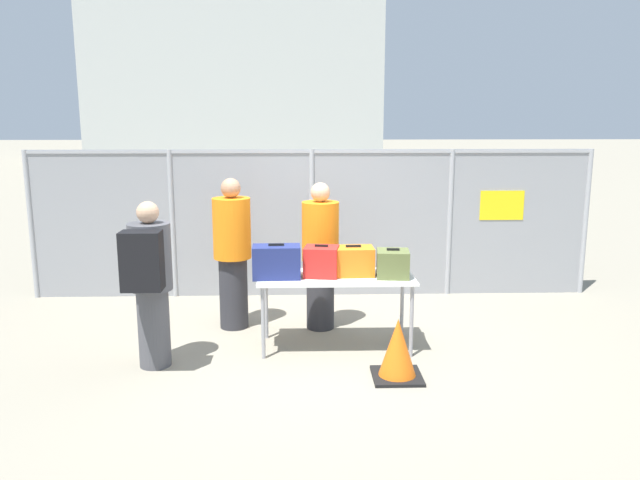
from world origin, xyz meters
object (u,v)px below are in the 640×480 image
(suitcase_red, at_px, (321,261))
(security_worker_near, at_px, (320,254))
(suitcase_olive, at_px, (393,264))
(security_worker_far, at_px, (232,252))
(inspection_table, at_px, (336,282))
(traveler_hooded, at_px, (150,279))
(utility_trailer, at_px, (449,241))
(traffic_cone, at_px, (398,350))
(suitcase_navy, at_px, (276,262))
(suitcase_orange, at_px, (353,261))

(suitcase_red, bearing_deg, security_worker_near, 89.14)
(suitcase_olive, xyz_separation_m, security_worker_far, (-1.74, 0.74, -0.02))
(security_worker_near, bearing_deg, inspection_table, 83.15)
(traveler_hooded, distance_m, utility_trailer, 5.89)
(security_worker_far, distance_m, traffic_cone, 2.35)
(suitcase_navy, distance_m, utility_trailer, 4.80)
(inspection_table, relative_size, suitcase_red, 4.16)
(inspection_table, distance_m, suitcase_olive, 0.62)
(traveler_hooded, bearing_deg, suitcase_olive, -0.20)
(inspection_table, xyz_separation_m, suitcase_red, (-0.15, 0.01, 0.23))
(security_worker_far, xyz_separation_m, traffic_cone, (1.69, -1.51, -0.63))
(suitcase_red, xyz_separation_m, traveler_hooded, (-1.66, -0.50, -0.04))
(security_worker_far, relative_size, traffic_cone, 3.01)
(inspection_table, height_order, traffic_cone, inspection_table)
(suitcase_olive, bearing_deg, suitcase_navy, 179.99)
(utility_trailer, relative_size, traffic_cone, 5.84)
(suitcase_navy, relative_size, traffic_cone, 0.86)
(suitcase_orange, distance_m, suitcase_olive, 0.42)
(suitcase_olive, bearing_deg, suitcase_red, 175.47)
(utility_trailer, bearing_deg, traveler_hooded, -132.13)
(suitcase_olive, distance_m, security_worker_near, 1.00)
(utility_trailer, bearing_deg, security_worker_far, -135.99)
(suitcase_red, relative_size, suitcase_orange, 0.91)
(suitcase_red, height_order, traffic_cone, suitcase_red)
(suitcase_olive, bearing_deg, security_worker_far, 156.85)
(inspection_table, bearing_deg, security_worker_far, 149.05)
(traveler_hooded, height_order, utility_trailer, traveler_hooded)
(suitcase_navy, height_order, suitcase_olive, suitcase_navy)
(inspection_table, distance_m, traveler_hooded, 1.89)
(suitcase_navy, relative_size, traveler_hooded, 0.30)
(suitcase_red, relative_size, traveler_hooded, 0.24)
(suitcase_red, bearing_deg, suitcase_orange, 6.76)
(suitcase_red, xyz_separation_m, suitcase_orange, (0.34, 0.04, -0.01))
(security_worker_far, bearing_deg, traveler_hooded, 80.05)
(suitcase_navy, relative_size, suitcase_orange, 1.16)
(inspection_table, height_order, utility_trailer, inspection_table)
(security_worker_near, bearing_deg, suitcase_navy, 35.46)
(suitcase_red, distance_m, traffic_cone, 1.26)
(security_worker_near, bearing_deg, traveler_hooded, 14.35)
(suitcase_navy, distance_m, suitcase_orange, 0.81)
(suitcase_navy, xyz_separation_m, security_worker_far, (-0.53, 0.74, -0.05))
(traffic_cone, bearing_deg, suitcase_orange, 112.26)
(suitcase_navy, distance_m, suitcase_olive, 1.21)
(inspection_table, xyz_separation_m, suitcase_orange, (0.18, 0.05, 0.22))
(suitcase_red, height_order, utility_trailer, suitcase_red)
(utility_trailer, height_order, traffic_cone, utility_trailer)
(suitcase_orange, relative_size, traveler_hooded, 0.26)
(suitcase_orange, xyz_separation_m, security_worker_near, (-0.33, 0.59, -0.06))
(suitcase_orange, relative_size, traffic_cone, 0.74)
(suitcase_red, relative_size, security_worker_near, 0.23)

